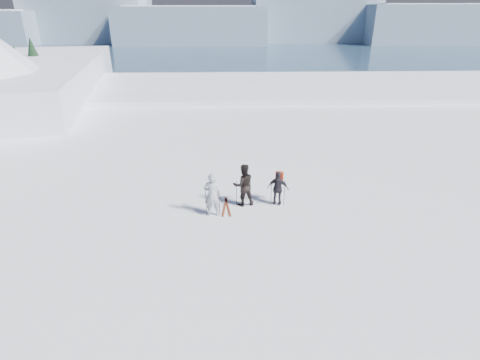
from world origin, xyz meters
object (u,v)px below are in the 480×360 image
at_px(skis_loose, 226,207).
at_px(skier_pack, 278,188).
at_px(skier_dark, 243,185).
at_px(skier_grey, 212,195).

bearing_deg(skis_loose, skier_pack, 4.31).
height_order(skier_dark, skis_loose, skier_dark).
distance_m(skier_grey, skier_dark, 1.58).
bearing_deg(skier_grey, skier_dark, -146.85).
distance_m(skier_grey, skis_loose, 1.27).
relative_size(skier_grey, skier_pack, 1.20).
height_order(skier_grey, skier_pack, skier_grey).
xyz_separation_m(skier_grey, skier_dark, (1.33, 0.86, 0.01)).
bearing_deg(skier_grey, skier_pack, -163.83).
bearing_deg(skier_dark, skier_grey, 20.35).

